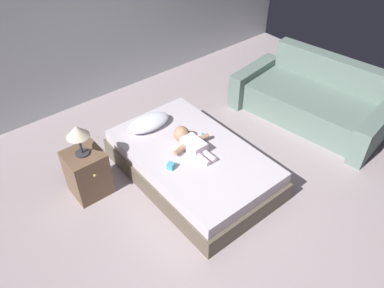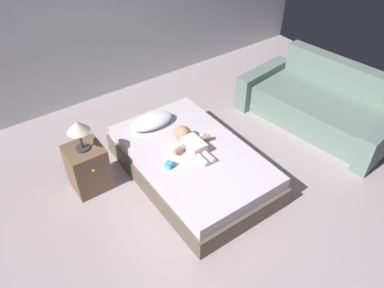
{
  "view_description": "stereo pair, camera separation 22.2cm",
  "coord_description": "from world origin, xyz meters",
  "views": [
    {
      "loc": [
        -1.76,
        -1.75,
        3.16
      ],
      "look_at": [
        0.26,
        0.71,
        0.49
      ],
      "focal_mm": 35.23,
      "sensor_mm": 36.0,
      "label": 1
    },
    {
      "loc": [
        -1.58,
        -1.89,
        3.16
      ],
      "look_at": [
        0.26,
        0.71,
        0.49
      ],
      "focal_mm": 35.23,
      "sensor_mm": 36.0,
      "label": 2
    }
  ],
  "objects": [
    {
      "name": "ground_plane",
      "position": [
        0.0,
        0.0,
        0.0
      ],
      "size": [
        8.0,
        8.0,
        0.0
      ],
      "primitive_type": "plane",
      "color": "#AA999D"
    },
    {
      "name": "toothbrush",
      "position": [
        0.55,
        0.83,
        0.4
      ],
      "size": [
        0.04,
        0.13,
        0.02
      ],
      "color": "#2C92EA",
      "rests_on": "bed"
    },
    {
      "name": "lamp",
      "position": [
        -0.78,
        1.25,
        0.83
      ],
      "size": [
        0.24,
        0.24,
        0.36
      ],
      "color": "#333338",
      "rests_on": "nightstand"
    },
    {
      "name": "pillow",
      "position": [
        0.13,
        1.38,
        0.45
      ],
      "size": [
        0.55,
        0.29,
        0.13
      ],
      "color": "white",
      "rests_on": "bed"
    },
    {
      "name": "wall_behind_bed",
      "position": [
        0.0,
        3.0,
        1.31
      ],
      "size": [
        8.0,
        0.12,
        2.62
      ],
      "primitive_type": "cube",
      "color": "silver",
      "rests_on": "ground_plane"
    },
    {
      "name": "bed",
      "position": [
        0.26,
        0.71,
        0.19
      ],
      "size": [
        1.21,
        1.96,
        0.39
      ],
      "color": "brown",
      "rests_on": "ground_plane"
    },
    {
      "name": "toy_block",
      "position": [
        -0.09,
        0.63,
        0.42
      ],
      "size": [
        0.09,
        0.09,
        0.07
      ],
      "color": "#46AED2",
      "rests_on": "bed"
    },
    {
      "name": "baby",
      "position": [
        0.29,
        0.78,
        0.46
      ],
      "size": [
        0.5,
        0.62,
        0.18
      ],
      "color": "white",
      "rests_on": "bed"
    },
    {
      "name": "couch",
      "position": [
        2.34,
        0.59,
        0.27
      ],
      "size": [
        1.34,
        2.15,
        0.8
      ],
      "color": "slate",
      "rests_on": "ground_plane"
    },
    {
      "name": "nightstand",
      "position": [
        -0.78,
        1.25,
        0.28
      ],
      "size": [
        0.39,
        0.42,
        0.55
      ],
      "color": "brown",
      "rests_on": "ground_plane"
    }
  ]
}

